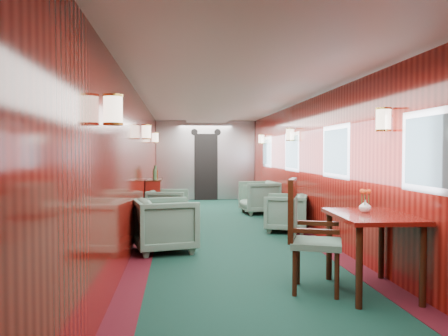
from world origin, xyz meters
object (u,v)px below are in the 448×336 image
at_px(dining_table, 372,227).
at_px(armchair_right_near, 286,213).
at_px(armchair_left_near, 166,225).
at_px(armchair_left_far, 168,207).
at_px(side_chair, 306,230).
at_px(armchair_right_far, 259,197).
at_px(credenza, 154,200).

height_order(dining_table, armchair_right_near, dining_table).
bearing_deg(armchair_left_near, dining_table, -146.98).
xyz_separation_m(dining_table, armchair_left_near, (-2.16, 2.08, -0.29)).
distance_m(dining_table, armchair_left_far, 5.03).
bearing_deg(armchair_left_near, armchair_right_near, -70.19).
bearing_deg(side_chair, armchair_right_far, 104.24).
bearing_deg(armchair_left_near, armchair_left_far, -12.48).
bearing_deg(dining_table, armchair_left_near, 138.79).
height_order(credenza, armchair_left_far, credenza).
height_order(credenza, armchair_right_far, credenza).
height_order(side_chair, armchair_right_far, side_chair).
relative_size(armchair_left_near, armchair_right_near, 1.13).
bearing_deg(credenza, armchair_right_near, -30.42).
relative_size(armchair_left_near, armchair_left_far, 1.10).
bearing_deg(credenza, armchair_left_near, -83.75).
height_order(armchair_right_near, armchair_right_far, armchair_right_far).
distance_m(credenza, armchair_right_near, 2.83).
distance_m(credenza, armchair_left_near, 2.82).
distance_m(dining_table, armchair_right_far, 5.82).
relative_size(credenza, armchair_right_far, 1.38).
relative_size(dining_table, armchair_right_far, 1.32).
distance_m(armchair_left_near, armchair_right_near, 2.54).
height_order(side_chair, armchair_left_far, side_chair).
bearing_deg(armchair_right_far, side_chair, -12.72).
height_order(dining_table, armchair_right_far, dining_table).
relative_size(dining_table, armchair_left_near, 1.31).
height_order(side_chair, armchair_left_near, side_chair).
bearing_deg(side_chair, armchair_left_far, 129.19).
xyz_separation_m(armchair_left_near, armchair_left_far, (-0.02, 2.44, -0.04)).
xyz_separation_m(dining_table, credenza, (-2.46, 4.89, -0.22)).
relative_size(dining_table, armchair_left_far, 1.44).
relative_size(side_chair, armchair_left_near, 1.37).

